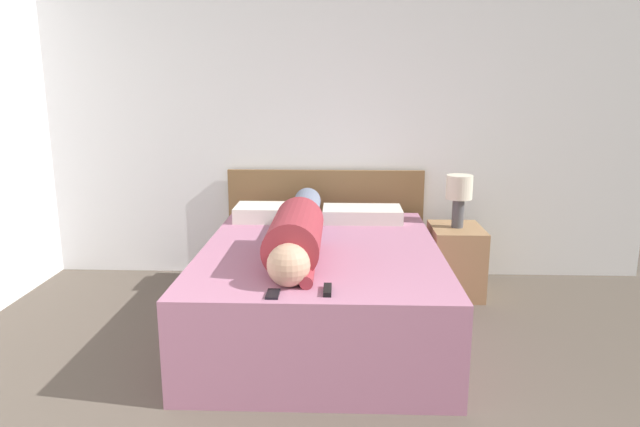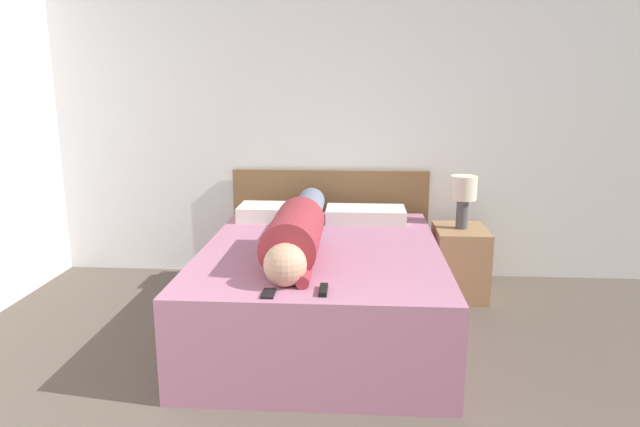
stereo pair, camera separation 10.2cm
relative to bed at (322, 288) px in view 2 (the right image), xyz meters
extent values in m
cube|color=white|center=(-0.13, 1.21, 1.01)|extent=(5.58, 0.06, 2.60)
cube|color=#B2708E|center=(0.00, 0.00, 0.00)|extent=(1.51, 2.00, 0.58)
cube|color=brown|center=(0.00, 1.14, 0.16)|extent=(1.63, 0.04, 0.90)
cube|color=#A37A51|center=(1.02, 0.71, -0.02)|extent=(0.38, 0.50, 0.53)
cylinder|color=#4C4C51|center=(1.02, 0.71, 0.36)|extent=(0.09, 0.09, 0.22)
cylinder|color=beige|center=(1.02, 0.71, 0.56)|extent=(0.20, 0.20, 0.18)
sphere|color=tan|center=(-0.14, -0.75, 0.40)|extent=(0.23, 0.23, 0.23)
cylinder|color=#992D38|center=(-0.14, -0.31, 0.44)|extent=(0.31, 0.75, 0.31)
cylinder|color=slate|center=(-0.14, 0.51, 0.39)|extent=(0.21, 0.89, 0.21)
cylinder|color=#992D38|center=(-0.05, -0.70, 0.32)|extent=(0.07, 0.22, 0.07)
cube|color=silver|center=(-0.36, 0.72, 0.34)|extent=(0.63, 0.34, 0.11)
cube|color=silver|center=(0.29, 0.72, 0.34)|extent=(0.60, 0.34, 0.10)
cube|color=black|center=(0.06, -0.84, 0.30)|extent=(0.04, 0.15, 0.02)
cube|color=black|center=(-0.21, -0.89, 0.29)|extent=(0.06, 0.13, 0.01)
camera|label=1|loc=(0.12, -3.54, 1.31)|focal=32.00mm
camera|label=2|loc=(0.22, -3.54, 1.31)|focal=32.00mm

